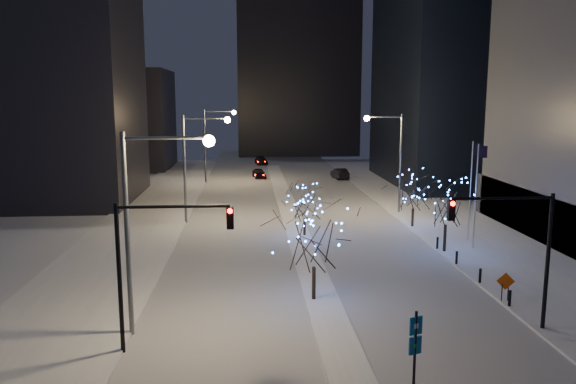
{
  "coord_description": "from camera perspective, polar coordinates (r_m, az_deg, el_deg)",
  "views": [
    {
      "loc": [
        -4.17,
        -24.67,
        11.58
      ],
      "look_at": [
        -1.39,
        14.15,
        5.0
      ],
      "focal_mm": 35.0,
      "sensor_mm": 36.0,
      "label": 1
    }
  ],
  "objects": [
    {
      "name": "road",
      "position": [
        60.92,
        -0.1,
        -1.35
      ],
      "size": [
        20.0,
        130.0,
        0.02
      ],
      "primitive_type": "cube",
      "color": "#9FA4AD",
      "rests_on": "ground"
    },
    {
      "name": "wayfinding_sign",
      "position": [
        23.68,
        12.81,
        -14.55
      ],
      "size": [
        0.56,
        0.27,
        3.23
      ],
      "rotation": [
        0.0,
        0.0,
        0.36
      ],
      "color": "black",
      "rests_on": "ground"
    },
    {
      "name": "traffic_signal_east",
      "position": [
        29.61,
        22.38,
        -4.45
      ],
      "size": [
        5.26,
        0.43,
        7.0
      ],
      "color": "black",
      "rests_on": "ground"
    },
    {
      "name": "median",
      "position": [
        56.02,
        0.26,
        -2.26
      ],
      "size": [
        2.0,
        80.0,
        0.15
      ],
      "primitive_type": "cube",
      "color": "white",
      "rests_on": "ground"
    },
    {
      "name": "ground",
      "position": [
        27.57,
        5.17,
        -15.28
      ],
      "size": [
        160.0,
        160.0,
        0.0
      ],
      "primitive_type": "plane",
      "color": "white",
      "rests_on": "ground"
    },
    {
      "name": "street_lamp_w_far",
      "position": [
        76.98,
        -7.68,
        5.72
      ],
      "size": [
        4.4,
        0.56,
        10.0
      ],
      "color": "#595E66",
      "rests_on": "ground"
    },
    {
      "name": "car_mid",
      "position": [
        81.19,
        5.28,
        1.89
      ],
      "size": [
        2.17,
        4.73,
        1.5
      ],
      "primitive_type": "imported",
      "rotation": [
        0.0,
        0.0,
        3.27
      ],
      "color": "black",
      "rests_on": "ground"
    },
    {
      "name": "street_lamp_w_mid",
      "position": [
        52.13,
        -9.35,
        3.88
      ],
      "size": [
        4.4,
        0.56,
        10.0
      ],
      "color": "#595E66",
      "rests_on": "ground"
    },
    {
      "name": "holiday_tree_plaza_near",
      "position": [
        43.28,
        15.8,
        -1.2
      ],
      "size": [
        5.31,
        5.31,
        5.48
      ],
      "color": "black",
      "rests_on": "east_sidewalk"
    },
    {
      "name": "filler_west_near",
      "position": [
        68.92,
        -24.66,
        9.08
      ],
      "size": [
        22.0,
        18.0,
        24.0
      ],
      "primitive_type": "cube",
      "color": "black",
      "rests_on": "ground"
    },
    {
      "name": "traffic_signal_west",
      "position": [
        25.94,
        -13.49,
        -5.91
      ],
      "size": [
        5.26,
        0.43,
        7.0
      ],
      "color": "black",
      "rests_on": "ground"
    },
    {
      "name": "horizon_block",
      "position": [
        117.49,
        0.91,
        14.19
      ],
      "size": [
        24.0,
        14.0,
        42.0
      ],
      "primitive_type": "cube",
      "color": "black",
      "rests_on": "ground"
    },
    {
      "name": "flagpoles",
      "position": [
        45.94,
        18.39,
        0.62
      ],
      "size": [
        1.35,
        2.6,
        8.0
      ],
      "color": "silver",
      "rests_on": "east_sidewalk"
    },
    {
      "name": "filler_west_far",
      "position": [
        97.22,
        -17.21,
        7.06
      ],
      "size": [
        18.0,
        16.0,
        16.0
      ],
      "primitive_type": "cube",
      "color": "black",
      "rests_on": "ground"
    },
    {
      "name": "bollards",
      "position": [
        39.1,
        17.8,
        -7.18
      ],
      "size": [
        0.16,
        12.16,
        0.9
      ],
      "color": "black",
      "rests_on": "east_sidewalk"
    },
    {
      "name": "holiday_tree_plaza_far",
      "position": [
        51.11,
        12.64,
        0.06
      ],
      "size": [
        5.23,
        5.23,
        5.06
      ],
      "color": "black",
      "rests_on": "east_sidewalk"
    },
    {
      "name": "car_near",
      "position": [
        81.75,
        -2.96,
        1.92
      ],
      "size": [
        2.18,
        4.21,
        1.37
      ],
      "primitive_type": "imported",
      "rotation": [
        0.0,
        0.0,
        0.15
      ],
      "color": "black",
      "rests_on": "ground"
    },
    {
      "name": "holiday_tree_median_near",
      "position": [
        31.75,
        2.67,
        -4.53
      ],
      "size": [
        6.1,
        6.1,
        5.84
      ],
      "color": "black",
      "rests_on": "median"
    },
    {
      "name": "street_lamp_east",
      "position": [
        56.73,
        10.5,
        4.25
      ],
      "size": [
        3.9,
        0.56,
        10.0
      ],
      "color": "#595E66",
      "rests_on": "ground"
    },
    {
      "name": "construction_sign",
      "position": [
        34.44,
        21.23,
        -8.69
      ],
      "size": [
        0.99,
        0.27,
        1.67
      ],
      "rotation": [
        0.0,
        0.0,
        -0.23
      ],
      "color": "black",
      "rests_on": "east_sidewalk"
    },
    {
      "name": "street_lamp_w_near",
      "position": [
        27.56,
        -13.99,
        -1.31
      ],
      "size": [
        4.4,
        0.56,
        10.0
      ],
      "color": "#595E66",
      "rests_on": "ground"
    },
    {
      "name": "car_far",
      "position": [
        98.32,
        -2.76,
        3.21
      ],
      "size": [
        2.45,
        4.84,
        1.35
      ],
      "primitive_type": "imported",
      "rotation": [
        0.0,
        0.0,
        0.13
      ],
      "color": "black",
      "rests_on": "ground"
    },
    {
      "name": "holiday_tree_median_far",
      "position": [
        46.77,
        1.7,
        -1.13
      ],
      "size": [
        4.73,
        4.73,
        4.34
      ],
      "color": "black",
      "rests_on": "median"
    },
    {
      "name": "east_sidewalk",
      "position": [
        49.95,
        18.65,
        -4.23
      ],
      "size": [
        10.0,
        90.0,
        0.15
      ],
      "primitive_type": "cube",
      "color": "white",
      "rests_on": "ground"
    },
    {
      "name": "west_sidewalk",
      "position": [
        47.16,
        -16.06,
        -4.91
      ],
      "size": [
        8.0,
        90.0,
        0.15
      ],
      "primitive_type": "cube",
      "color": "white",
      "rests_on": "ground"
    }
  ]
}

